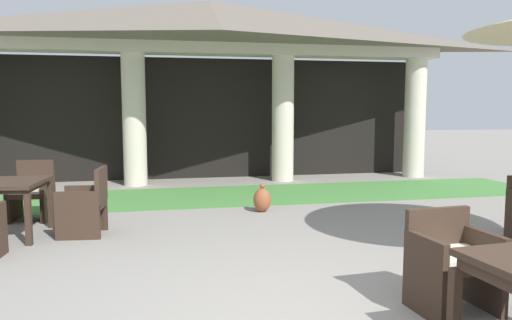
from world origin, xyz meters
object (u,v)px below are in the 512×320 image
at_px(patio_table_mid_right, 3,188).
at_px(terracotta_urn, 262,200).
at_px(patio_chair_mid_right_north, 32,194).
at_px(patio_chair_near_foreground_north, 452,262).
at_px(patio_chair_mid_right_east, 85,205).

relative_size(patio_table_mid_right, terracotta_urn, 2.29).
xyz_separation_m(patio_table_mid_right, patio_chair_mid_right_north, (0.11, 1.02, -0.25)).
bearing_deg(terracotta_urn, patio_chair_near_foreground_north, -80.41).
relative_size(patio_chair_mid_right_north, terracotta_urn, 1.89).
bearing_deg(patio_chair_mid_right_east, patio_table_mid_right, 90.00).
xyz_separation_m(patio_chair_near_foreground_north, patio_chair_mid_right_east, (-3.34, 3.22, -0.01)).
relative_size(patio_table_mid_right, patio_chair_mid_right_east, 1.19).
relative_size(patio_chair_mid_right_east, terracotta_urn, 1.93).
xyz_separation_m(patio_chair_mid_right_east, patio_chair_mid_right_north, (-0.92, 1.13, -0.00)).
bearing_deg(patio_chair_mid_right_east, terracotta_urn, -64.22).
bearing_deg(patio_table_mid_right, patio_chair_near_foreground_north, -37.29).
distance_m(patio_chair_near_foreground_north, patio_chair_mid_right_north, 6.08).
height_order(patio_chair_near_foreground_north, terracotta_urn, patio_chair_near_foreground_north).
bearing_deg(terracotta_urn, patio_chair_mid_right_north, 177.15).
distance_m(patio_chair_mid_right_north, terracotta_urn, 3.56).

